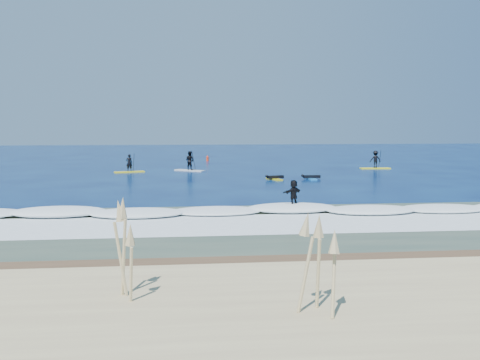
{
  "coord_description": "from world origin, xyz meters",
  "views": [
    {
      "loc": [
        -4.65,
        -37.05,
        4.63
      ],
      "look_at": [
        -0.68,
        0.65,
        0.6
      ],
      "focal_mm": 40.0,
      "sensor_mm": 36.0,
      "label": 1
    }
  ],
  "objects": [
    {
      "name": "ground",
      "position": [
        0.0,
        0.0,
        0.0
      ],
      "size": [
        160.0,
        160.0,
        0.0
      ],
      "primitive_type": "plane",
      "color": "#031040",
      "rests_on": "ground"
    },
    {
      "name": "dune",
      "position": [
        0.0,
        -27.0,
        0.0
      ],
      "size": [
        90.0,
        7.0,
        2.0
      ],
      "primitive_type": "cube",
      "color": "tan",
      "rests_on": "ground"
    },
    {
      "name": "wet_sand_strip",
      "position": [
        0.0,
        -21.5,
        0.0
      ],
      "size": [
        90.0,
        5.0,
        0.08
      ],
      "primitive_type": "cube",
      "color": "#4B3823",
      "rests_on": "ground"
    },
    {
      "name": "shallow_water",
      "position": [
        0.0,
        -14.0,
        0.01
      ],
      "size": [
        90.0,
        13.0,
        0.01
      ],
      "primitive_type": "cube",
      "color": "#324537",
      "rests_on": "ground"
    },
    {
      "name": "breaking_wave",
      "position": [
        0.0,
        -10.0,
        0.0
      ],
      "size": [
        40.0,
        6.0,
        0.3
      ],
      "primitive_type": "cube",
      "color": "white",
      "rests_on": "ground"
    },
    {
      "name": "whitewater",
      "position": [
        0.0,
        -13.0,
        0.0
      ],
      "size": [
        34.0,
        5.0,
        0.02
      ],
      "primitive_type": "cube",
      "color": "silver",
      "rests_on": "ground"
    },
    {
      "name": "dune_grass",
      "position": [
        0.0,
        -27.0,
        1.85
      ],
      "size": [
        40.0,
        4.0,
        1.7
      ],
      "primitive_type": null,
      "color": "tan",
      "rests_on": "dune"
    },
    {
      "name": "sup_paddler_left",
      "position": [
        -9.82,
        14.22,
        0.62
      ],
      "size": [
        2.9,
        1.55,
        1.98
      ],
      "rotation": [
        0.0,
        0.0,
        0.32
      ],
      "color": "yellow",
      "rests_on": "ground"
    },
    {
      "name": "sup_paddler_center",
      "position": [
        -4.09,
        15.16,
        0.84
      ],
      "size": [
        3.06,
        2.51,
        2.24
      ],
      "rotation": [
        0.0,
        0.0,
        -0.62
      ],
      "color": "silver",
      "rests_on": "ground"
    },
    {
      "name": "sup_paddler_right",
      "position": [
        14.84,
        15.73,
        0.84
      ],
      "size": [
        3.08,
        0.9,
        2.14
      ],
      "rotation": [
        0.0,
        0.0,
        -0.05
      ],
      "color": "yellow",
      "rests_on": "ground"
    },
    {
      "name": "prone_paddler_near",
      "position": [
        2.77,
        6.3,
        0.15
      ],
      "size": [
        1.61,
        2.13,
        0.43
      ],
      "rotation": [
        0.0,
        0.0,
        1.88
      ],
      "color": "gold",
      "rests_on": "ground"
    },
    {
      "name": "prone_paddler_far",
      "position": [
        5.84,
        6.29,
        0.15
      ],
      "size": [
        1.63,
        2.06,
        0.43
      ],
      "rotation": [
        0.0,
        0.0,
        1.61
      ],
      "color": "blue",
      "rests_on": "ground"
    },
    {
      "name": "wave_surfer",
      "position": [
        1.12,
        -9.41,
        0.85
      ],
      "size": [
        2.02,
        1.7,
        1.51
      ],
      "rotation": [
        0.0,
        0.0,
        0.64
      ],
      "color": "silver",
      "rests_on": "breaking_wave"
    },
    {
      "name": "marker_buoy",
      "position": [
        -1.77,
        28.75,
        0.33
      ],
      "size": [
        0.32,
        0.32,
        0.76
      ],
      "rotation": [
        0.0,
        0.0,
        0.31
      ],
      "color": "red",
      "rests_on": "ground"
    }
  ]
}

